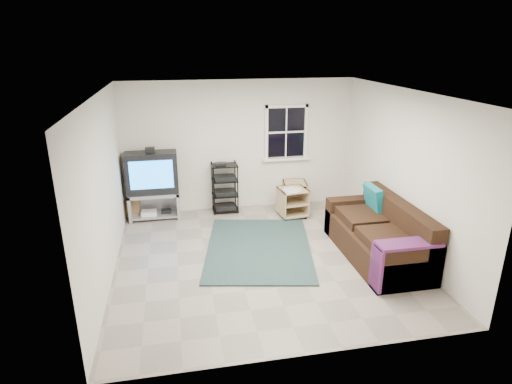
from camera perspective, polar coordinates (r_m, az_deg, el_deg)
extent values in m
plane|color=gray|center=(6.94, 0.92, -8.76)|extent=(4.60, 4.60, 0.00)
plane|color=white|center=(6.15, 1.05, 13.07)|extent=(4.60, 4.60, 0.00)
plane|color=beige|center=(8.61, -2.21, 6.15)|extent=(4.60, 0.00, 4.60)
plane|color=beige|center=(4.38, 7.30, -7.74)|extent=(4.60, 0.00, 4.60)
plane|color=beige|center=(6.38, -19.65, 0.17)|extent=(0.00, 4.60, 4.60)
plane|color=beige|center=(7.25, 19.09, 2.48)|extent=(0.00, 4.60, 4.60)
cube|color=black|center=(8.73, 4.01, 7.99)|extent=(0.80, 0.01, 1.02)
cube|color=white|center=(8.63, 4.13, 11.35)|extent=(0.88, 0.06, 0.06)
cube|color=white|center=(8.83, 3.99, 4.45)|extent=(0.98, 0.14, 0.05)
cube|color=white|center=(8.62, 1.39, 7.88)|extent=(0.06, 0.06, 1.10)
cube|color=white|center=(8.83, 6.64, 8.03)|extent=(0.06, 0.06, 1.10)
cube|color=white|center=(8.72, 4.04, 7.97)|extent=(0.78, 0.04, 0.04)
cube|color=#98979F|center=(8.49, -13.48, -0.20)|extent=(0.96, 0.48, 0.06)
cube|color=#98979F|center=(8.61, -16.37, -1.88)|extent=(0.06, 0.48, 0.53)
cube|color=#98979F|center=(8.56, -10.33, -1.50)|extent=(0.06, 0.48, 0.53)
cube|color=#98979F|center=(8.65, -13.26, -2.91)|extent=(0.85, 0.44, 0.04)
cube|color=#98979F|center=(8.78, -13.32, -1.17)|extent=(0.96, 0.04, 0.53)
cube|color=silver|center=(8.59, -14.07, -2.70)|extent=(0.29, 0.23, 0.08)
cube|color=black|center=(8.62, -11.88, -2.53)|extent=(0.19, 0.17, 0.06)
cube|color=black|center=(8.36, -13.71, 2.54)|extent=(0.96, 0.41, 0.79)
cube|color=#1B7BE7|center=(8.16, -13.77, 2.22)|extent=(0.79, 0.01, 0.54)
cube|color=black|center=(8.25, -13.96, 5.48)|extent=(0.17, 0.13, 0.10)
cylinder|color=black|center=(8.41, -5.62, 0.14)|extent=(0.02, 0.02, 1.02)
cylinder|color=black|center=(8.46, -2.45, 0.34)|extent=(0.02, 0.02, 1.02)
cylinder|color=black|center=(8.72, -5.84, 0.85)|extent=(0.02, 0.02, 1.02)
cylinder|color=black|center=(8.77, -2.78, 1.04)|extent=(0.02, 0.02, 1.02)
cube|color=black|center=(8.75, -4.09, -2.28)|extent=(0.51, 0.37, 0.02)
cube|color=black|center=(8.73, -4.10, -1.97)|extent=(0.40, 0.30, 0.08)
cube|color=black|center=(8.64, -4.14, -0.37)|extent=(0.51, 0.37, 0.02)
cube|color=black|center=(8.62, -4.15, -0.05)|extent=(0.40, 0.30, 0.08)
cube|color=black|center=(8.54, -4.19, 1.58)|extent=(0.51, 0.37, 0.02)
cube|color=black|center=(8.53, -4.20, 1.91)|extent=(0.40, 0.30, 0.08)
cube|color=black|center=(8.45, -4.25, 3.58)|extent=(0.51, 0.37, 0.02)
cube|color=tan|center=(8.81, 5.18, 1.26)|extent=(0.53, 0.53, 0.02)
cube|color=tan|center=(8.97, 5.09, -1.67)|extent=(0.53, 0.53, 0.02)
cube|color=tan|center=(8.86, 3.71, -0.24)|extent=(0.09, 0.46, 0.50)
cube|color=tan|center=(8.92, 6.56, -0.20)|extent=(0.09, 0.46, 0.50)
cube|color=tan|center=(9.10, 4.96, 0.26)|extent=(0.42, 0.09, 0.50)
cube|color=tan|center=(8.90, 5.13, -0.34)|extent=(0.49, 0.51, 0.02)
cylinder|color=black|center=(8.79, 4.03, -2.33)|extent=(0.05, 0.05, 0.05)
cylinder|color=black|center=(9.18, 6.09, -1.42)|extent=(0.05, 0.05, 0.05)
cube|color=tan|center=(8.34, 4.93, 0.32)|extent=(0.57, 0.57, 0.02)
cube|color=tan|center=(8.52, 4.84, -2.80)|extent=(0.57, 0.57, 0.02)
cube|color=tan|center=(8.34, 3.33, -1.44)|extent=(0.09, 0.51, 0.51)
cube|color=tan|center=(8.52, 6.41, -1.07)|extent=(0.09, 0.51, 0.51)
cube|color=tan|center=(8.64, 4.26, -0.70)|extent=(0.47, 0.08, 0.51)
cube|color=tan|center=(8.43, 4.88, -1.38)|extent=(0.52, 0.54, 0.02)
cylinder|color=black|center=(8.28, 4.07, -3.72)|extent=(0.05, 0.05, 0.05)
cylinder|color=black|center=(8.78, 5.55, -2.39)|extent=(0.05, 0.05, 0.05)
cylinder|color=silver|center=(8.22, 4.88, 0.22)|extent=(0.36, 0.36, 0.03)
cube|color=black|center=(7.15, 15.68, -6.64)|extent=(0.96, 2.14, 0.45)
cube|color=black|center=(7.13, 18.56, -3.02)|extent=(0.26, 2.14, 0.46)
cube|color=black|center=(7.88, 12.78, -3.03)|extent=(0.96, 0.26, 0.66)
cube|color=black|center=(6.38, 19.50, -9.34)|extent=(0.96, 0.26, 0.66)
cube|color=black|center=(6.65, 16.86, -6.01)|extent=(0.64, 0.77, 0.14)
cube|color=black|center=(7.35, 13.84, -3.24)|extent=(0.64, 0.77, 0.14)
cube|color=#167889|center=(7.51, 15.43, -0.82)|extent=(0.21, 0.51, 0.45)
cube|color=navy|center=(6.21, 19.69, -6.51)|extent=(0.89, 0.32, 0.04)
cube|color=navy|center=(6.16, 15.76, -9.77)|extent=(0.04, 0.32, 0.62)
cube|color=black|center=(7.22, 0.38, -7.47)|extent=(2.12, 2.63, 0.03)
cube|color=#A47549|center=(8.77, -16.14, -2.03)|extent=(0.27, 0.19, 0.37)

